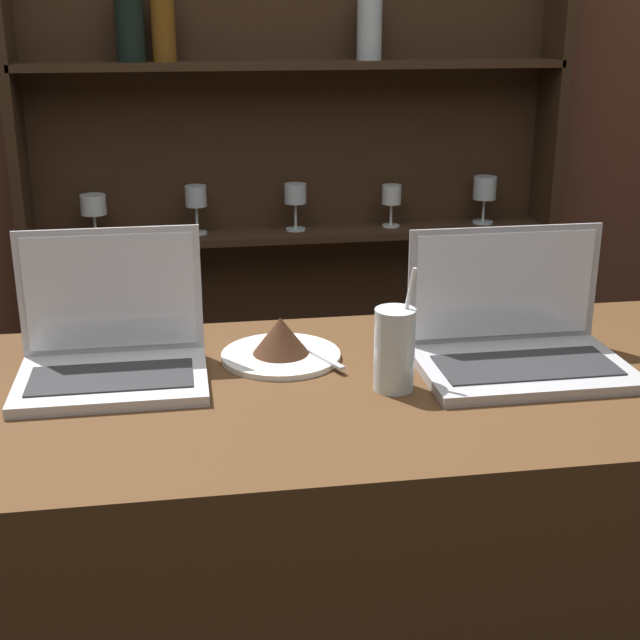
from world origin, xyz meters
name	(u,v)px	position (x,y,z in m)	size (l,w,h in m)	color
back_wall	(258,124)	(0.00, 1.64, 1.35)	(7.00, 0.06, 2.70)	brown
back_shelf	(292,248)	(0.09, 1.56, 0.99)	(1.54, 0.18, 1.90)	#332114
laptop_near	(112,346)	(-0.36, 0.42, 1.14)	(0.31, 0.22, 0.24)	silver
laptop_far	(517,339)	(0.32, 0.36, 1.13)	(0.35, 0.24, 0.23)	#ADADB2
cake_plate	(281,344)	(-0.08, 0.45, 1.11)	(0.21, 0.21, 0.08)	white
water_glass	(394,349)	(0.09, 0.29, 1.15)	(0.07, 0.07, 0.20)	silver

